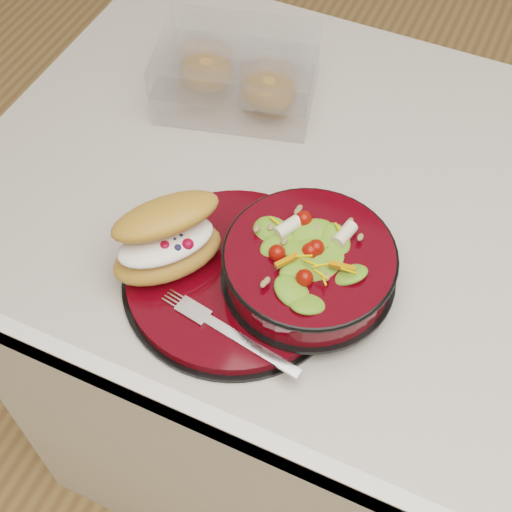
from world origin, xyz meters
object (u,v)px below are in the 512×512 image
at_px(dinner_plate, 235,277).
at_px(pastry_box, 237,73).
at_px(fork, 233,335).
at_px(island_counter, 370,372).
at_px(croissant, 169,240).
at_px(salad_bowl, 310,261).

relative_size(dinner_plate, pastry_box, 1.07).
height_order(fork, pastry_box, pastry_box).
distance_m(fork, pastry_box, 0.43).
bearing_deg(dinner_plate, pastry_box, 114.94).
bearing_deg(island_counter, dinner_plate, -132.58).
bearing_deg(croissant, pastry_box, 50.35).
distance_m(dinner_plate, pastry_box, 0.34).
distance_m(dinner_plate, croissant, 0.10).
bearing_deg(fork, pastry_box, 34.41).
distance_m(dinner_plate, fork, 0.09).
bearing_deg(croissant, dinner_plate, -40.65).
height_order(croissant, pastry_box, croissant).
bearing_deg(salad_bowl, dinner_plate, -159.78).
bearing_deg(pastry_box, fork, -79.75).
relative_size(salad_bowl, fork, 1.26).
relative_size(island_counter, pastry_box, 4.75).
bearing_deg(croissant, island_counter, -12.15).
height_order(island_counter, pastry_box, pastry_box).
bearing_deg(fork, dinner_plate, 33.92).
relative_size(dinner_plate, croissant, 1.65).
bearing_deg(island_counter, salad_bowl, -119.43).
xyz_separation_m(island_counter, croissant, (-0.25, -0.20, 0.51)).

